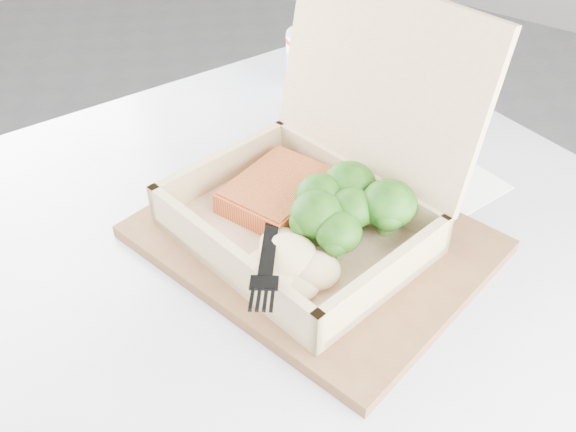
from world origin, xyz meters
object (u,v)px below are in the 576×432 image
Objects in this scene: serving_tray at (313,239)px; paper_cup at (310,61)px; takeout_container at (324,178)px; cafe_table at (286,372)px.

paper_cup is at bearing 125.45° from serving_tray.
serving_tray is 0.33m from paper_cup.
takeout_container is 0.30m from paper_cup.
paper_cup is (-0.18, 0.30, 0.23)m from cafe_table.
serving_tray is 3.76× the size of paper_cup.
serving_tray reaches higher than cafe_table.
takeout_container reaches higher than cafe_table.
cafe_table is 3.66× the size of takeout_container.
serving_tray is (0.01, 0.04, 0.20)m from cafe_table.
serving_tray is at bearing -68.33° from takeout_container.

